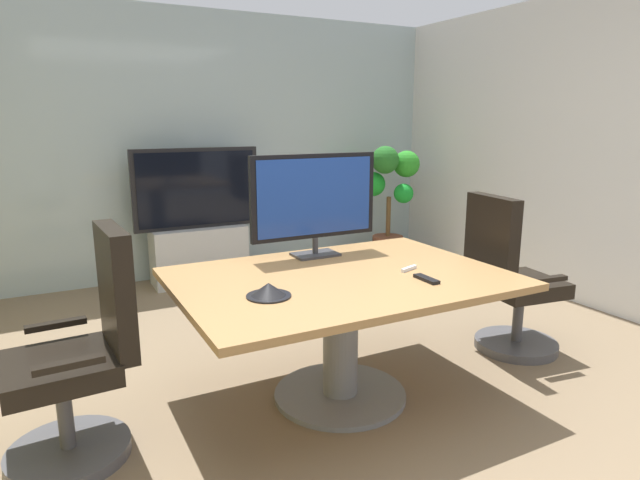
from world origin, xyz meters
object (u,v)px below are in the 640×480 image
Objects in this scene: office_chair_left at (83,364)px; remote_control at (426,279)px; office_chair_right at (509,288)px; conference_phone at (269,291)px; conference_table at (341,307)px; tv_monitor at (315,199)px; potted_plant at (389,193)px; wall_display_unit at (199,238)px.

remote_control is (1.69, -0.39, 0.28)m from office_chair_left.
office_chair_right reaches higher than remote_control.
conference_table is at bearing 17.60° from conference_phone.
potted_plant is at bearing 45.29° from tv_monitor.
conference_phone is at bearing -132.40° from tv_monitor.
conference_table is at bearing 98.77° from office_chair_right.
conference_phone is at bearing 70.00° from office_chair_left.
office_chair_right is at bearing -105.13° from potted_plant.
conference_phone is at bearing -162.40° from conference_table.
wall_display_unit is at bearing 173.74° from potted_plant.
office_chair_left is 1.00× the size of office_chair_right.
tv_monitor reaches higher than conference_table.
conference_phone is (-0.57, -0.62, -0.33)m from tv_monitor.
remote_control is at bearing -40.00° from conference_table.
tv_monitor is (0.08, 0.47, 0.54)m from conference_table.
tv_monitor is 0.88m from remote_control.
office_chair_right reaches higher than conference_phone.
wall_display_unit is at bearing 92.19° from conference_table.
potted_plant is at bearing 45.84° from conference_phone.
tv_monitor is (-1.26, 0.44, 0.63)m from office_chair_right.
tv_monitor is at bearing 110.51° from remote_control.
potted_plant is at bearing -6.26° from wall_display_unit.
office_chair_left is 0.83× the size of wall_display_unit.
office_chair_left is 4.95× the size of conference_phone.
potted_plant reaches higher than conference_phone.
tv_monitor is 0.64× the size of wall_display_unit.
wall_display_unit reaches higher than office_chair_right.
potted_plant reaches higher than office_chair_right.
conference_table is 1.64× the size of office_chair_right.
office_chair_left is 1.75m from remote_control.
conference_phone is at bearing 103.34° from office_chair_right.
conference_phone is 1.29× the size of remote_control.
conference_table is at bearing 140.41° from remote_control.
wall_display_unit is 2.11m from potted_plant.
office_chair_left is 0.93m from conference_phone.
office_chair_right is at bearing 5.77° from conference_phone.
office_chair_left reaches higher than conference_table.
office_chair_left is at bearing -145.31° from potted_plant.
conference_phone is at bearing -98.12° from wall_display_unit.
potted_plant is 3.53m from conference_phone.
conference_table is at bearing -87.81° from wall_display_unit.
wall_display_unit is 2.95m from remote_control.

